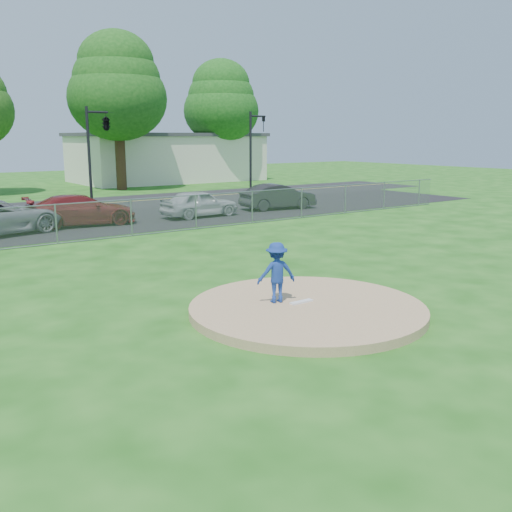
{
  "coord_description": "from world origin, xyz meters",
  "views": [
    {
      "loc": [
        -8.28,
        -9.46,
        3.96
      ],
      "look_at": [
        0.0,
        2.0,
        1.0
      ],
      "focal_mm": 40.0,
      "sensor_mm": 36.0,
      "label": 1
    }
  ],
  "objects_px": {
    "tree_right": "(117,86)",
    "parked_car_pearl": "(199,203)",
    "commercial_building": "(167,157)",
    "traffic_signal_center": "(104,125)",
    "tree_far_right": "(221,101)",
    "pitcher": "(276,272)",
    "parked_car_charcoal": "(278,197)",
    "parked_car_darkred": "(81,210)",
    "traffic_signal_right": "(253,146)"
  },
  "relations": [
    {
      "from": "traffic_signal_right",
      "to": "commercial_building",
      "type": "bearing_deg",
      "value": 83.71
    },
    {
      "from": "traffic_signal_center",
      "to": "parked_car_charcoal",
      "type": "bearing_deg",
      "value": -41.53
    },
    {
      "from": "tree_far_right",
      "to": "pitcher",
      "type": "xyz_separation_m",
      "value": [
        -20.43,
        -34.4,
        -6.16
      ]
    },
    {
      "from": "parked_car_darkred",
      "to": "parked_car_pearl",
      "type": "height_order",
      "value": "parked_car_darkred"
    },
    {
      "from": "commercial_building",
      "to": "parked_car_pearl",
      "type": "xyz_separation_m",
      "value": [
        -9.87,
        -22.65,
        -1.47
      ]
    },
    {
      "from": "tree_right",
      "to": "traffic_signal_right",
      "type": "xyz_separation_m",
      "value": [
        5.24,
        -10.0,
        -4.29
      ]
    },
    {
      "from": "tree_right",
      "to": "tree_far_right",
      "type": "bearing_deg",
      "value": 15.26
    },
    {
      "from": "traffic_signal_center",
      "to": "pitcher",
      "type": "relative_size",
      "value": 3.98
    },
    {
      "from": "tree_right",
      "to": "parked_car_pearl",
      "type": "xyz_separation_m",
      "value": [
        -2.87,
        -16.65,
        -6.96
      ]
    },
    {
      "from": "parked_car_darkred",
      "to": "commercial_building",
      "type": "bearing_deg",
      "value": -28.55
    },
    {
      "from": "pitcher",
      "to": "traffic_signal_right",
      "type": "bearing_deg",
      "value": -106.22
    },
    {
      "from": "traffic_signal_center",
      "to": "tree_far_right",
      "type": "bearing_deg",
      "value": 39.04
    },
    {
      "from": "parked_car_pearl",
      "to": "traffic_signal_right",
      "type": "bearing_deg",
      "value": -52.75
    },
    {
      "from": "parked_car_darkred",
      "to": "traffic_signal_right",
      "type": "bearing_deg",
      "value": -59.71
    },
    {
      "from": "parked_car_darkred",
      "to": "parked_car_charcoal",
      "type": "xyz_separation_m",
      "value": [
        10.95,
        -0.46,
        -0.01
      ]
    },
    {
      "from": "tree_right",
      "to": "parked_car_darkred",
      "type": "bearing_deg",
      "value": -118.42
    },
    {
      "from": "tree_far_right",
      "to": "parked_car_charcoal",
      "type": "relative_size",
      "value": 2.54
    },
    {
      "from": "tree_right",
      "to": "traffic_signal_right",
      "type": "distance_m",
      "value": 12.08
    },
    {
      "from": "tree_far_right",
      "to": "traffic_signal_right",
      "type": "distance_m",
      "value": 14.69
    },
    {
      "from": "tree_far_right",
      "to": "parked_car_charcoal",
      "type": "xyz_separation_m",
      "value": [
        -8.72,
        -19.48,
        -6.35
      ]
    },
    {
      "from": "parked_car_darkred",
      "to": "parked_car_pearl",
      "type": "xyz_separation_m",
      "value": [
        5.8,
        -0.63,
        -0.02
      ]
    },
    {
      "from": "commercial_building",
      "to": "parked_car_darkred",
      "type": "height_order",
      "value": "commercial_building"
    },
    {
      "from": "parked_car_pearl",
      "to": "parked_car_charcoal",
      "type": "bearing_deg",
      "value": -90.19
    },
    {
      "from": "traffic_signal_center",
      "to": "pitcher",
      "type": "xyz_separation_m",
      "value": [
        -4.4,
        -21.4,
        -3.71
      ]
    },
    {
      "from": "tree_far_right",
      "to": "tree_right",
      "type": "bearing_deg",
      "value": -164.74
    },
    {
      "from": "traffic_signal_right",
      "to": "parked_car_pearl",
      "type": "relative_size",
      "value": 1.41
    },
    {
      "from": "pitcher",
      "to": "parked_car_charcoal",
      "type": "distance_m",
      "value": 18.97
    },
    {
      "from": "tree_far_right",
      "to": "traffic_signal_right",
      "type": "relative_size",
      "value": 1.92
    },
    {
      "from": "traffic_signal_right",
      "to": "parked_car_pearl",
      "type": "height_order",
      "value": "traffic_signal_right"
    },
    {
      "from": "commercial_building",
      "to": "traffic_signal_center",
      "type": "height_order",
      "value": "traffic_signal_center"
    },
    {
      "from": "tree_right",
      "to": "traffic_signal_center",
      "type": "bearing_deg",
      "value": -116.71
    },
    {
      "from": "tree_far_right",
      "to": "parked_car_pearl",
      "type": "xyz_separation_m",
      "value": [
        -13.87,
        -19.65,
        -6.37
      ]
    },
    {
      "from": "parked_car_darkred",
      "to": "parked_car_charcoal",
      "type": "height_order",
      "value": "parked_car_darkred"
    },
    {
      "from": "tree_far_right",
      "to": "traffic_signal_right",
      "type": "bearing_deg",
      "value": -113.91
    },
    {
      "from": "traffic_signal_center",
      "to": "commercial_building",
      "type": "bearing_deg",
      "value": 53.06
    },
    {
      "from": "pitcher",
      "to": "parked_car_darkred",
      "type": "distance_m",
      "value": 15.4
    },
    {
      "from": "tree_right",
      "to": "pitcher",
      "type": "relative_size",
      "value": 8.27
    },
    {
      "from": "tree_right",
      "to": "tree_far_right",
      "type": "distance_m",
      "value": 11.42
    },
    {
      "from": "tree_far_right",
      "to": "parked_car_charcoal",
      "type": "distance_m",
      "value": 22.27
    },
    {
      "from": "tree_far_right",
      "to": "parked_car_charcoal",
      "type": "height_order",
      "value": "tree_far_right"
    },
    {
      "from": "tree_right",
      "to": "pitcher",
      "type": "distance_m",
      "value": 33.48
    },
    {
      "from": "traffic_signal_right",
      "to": "parked_car_charcoal",
      "type": "distance_m",
      "value": 7.6
    },
    {
      "from": "traffic_signal_right",
      "to": "parked_car_pearl",
      "type": "distance_m",
      "value": 10.82
    },
    {
      "from": "pitcher",
      "to": "parked_car_pearl",
      "type": "xyz_separation_m",
      "value": [
        6.56,
        14.75,
        -0.22
      ]
    },
    {
      "from": "commercial_building",
      "to": "parked_car_pearl",
      "type": "height_order",
      "value": "commercial_building"
    },
    {
      "from": "tree_far_right",
      "to": "traffic_signal_right",
      "type": "height_order",
      "value": "tree_far_right"
    },
    {
      "from": "tree_far_right",
      "to": "parked_car_darkred",
      "type": "height_order",
      "value": "tree_far_right"
    },
    {
      "from": "traffic_signal_right",
      "to": "traffic_signal_center",
      "type": "bearing_deg",
      "value": -180.0
    },
    {
      "from": "parked_car_pearl",
      "to": "parked_car_darkred",
      "type": "bearing_deg",
      "value": 81.62
    },
    {
      "from": "parked_car_charcoal",
      "to": "parked_car_darkred",
      "type": "bearing_deg",
      "value": 96.36
    }
  ]
}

